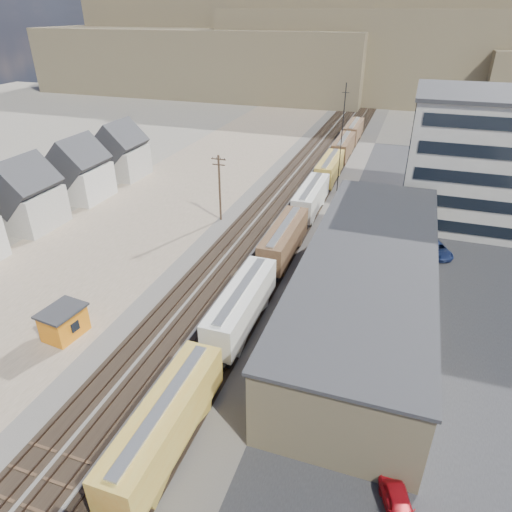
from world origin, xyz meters
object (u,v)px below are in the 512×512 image
(utility_pole_north, at_px, (220,187))
(parked_car_red, at_px, (399,505))
(freight_train, at_px, (299,216))
(parked_car_blue, at_px, (436,249))
(maintenance_shed, at_px, (64,322))

(utility_pole_north, distance_m, parked_car_red, 48.05)
(freight_train, distance_m, parked_car_red, 40.76)
(parked_car_blue, bearing_deg, parked_car_red, -120.42)
(utility_pole_north, bearing_deg, parked_car_red, -53.76)
(maintenance_shed, bearing_deg, parked_car_blue, 40.48)
(freight_train, relative_size, parked_car_blue, 21.32)
(parked_car_blue, bearing_deg, freight_train, 153.16)
(parked_car_red, bearing_deg, parked_car_blue, 65.82)
(freight_train, xyz_separation_m, parked_car_blue, (18.46, -0.07, -2.01))
(utility_pole_north, bearing_deg, maintenance_shed, -96.76)
(freight_train, distance_m, maintenance_shed, 33.47)
(freight_train, height_order, parked_car_blue, freight_train)
(freight_train, height_order, utility_pole_north, utility_pole_north)
(utility_pole_north, relative_size, parked_car_red, 2.34)
(freight_train, xyz_separation_m, maintenance_shed, (-15.92, -29.41, -1.24))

